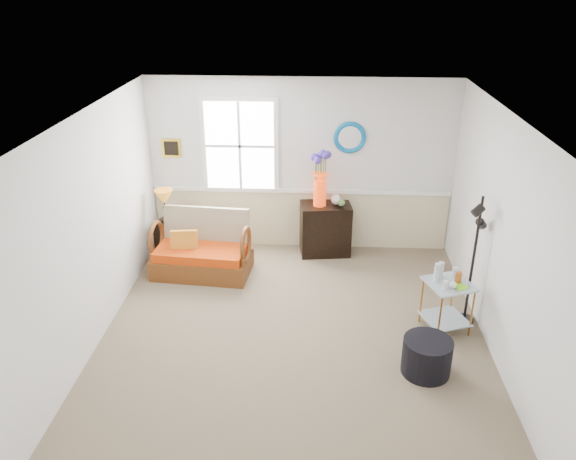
# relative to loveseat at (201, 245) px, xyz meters

# --- Properties ---
(floor) EXTENTS (4.50, 5.00, 0.01)m
(floor) POSITION_rel_loveseat_xyz_m (1.36, -1.53, -0.44)
(floor) COLOR #766854
(floor) RESTS_ON ground
(ceiling) EXTENTS (4.50, 5.00, 0.01)m
(ceiling) POSITION_rel_loveseat_xyz_m (1.36, -1.53, 2.16)
(ceiling) COLOR white
(ceiling) RESTS_ON walls
(walls) EXTENTS (4.51, 5.01, 2.60)m
(walls) POSITION_rel_loveseat_xyz_m (1.36, -1.53, 0.86)
(walls) COLOR silver
(walls) RESTS_ON floor
(wainscot) EXTENTS (4.46, 0.02, 0.90)m
(wainscot) POSITION_rel_loveseat_xyz_m (1.36, 0.95, 0.01)
(wainscot) COLOR #C5B890
(wainscot) RESTS_ON walls
(chair_rail) EXTENTS (4.46, 0.04, 0.06)m
(chair_rail) POSITION_rel_loveseat_xyz_m (1.36, 0.94, 0.48)
(chair_rail) COLOR white
(chair_rail) RESTS_ON walls
(window) EXTENTS (1.14, 0.06, 1.44)m
(window) POSITION_rel_loveseat_xyz_m (0.46, 0.94, 1.16)
(window) COLOR white
(window) RESTS_ON walls
(picture) EXTENTS (0.28, 0.03, 0.28)m
(picture) POSITION_rel_loveseat_xyz_m (-0.56, 0.95, 1.11)
(picture) COLOR gold
(picture) RESTS_ON walls
(mirror) EXTENTS (0.47, 0.07, 0.47)m
(mirror) POSITION_rel_loveseat_xyz_m (2.06, 0.95, 1.31)
(mirror) COLOR #1181B7
(mirror) RESTS_ON walls
(loveseat) EXTENTS (1.40, 0.88, 0.88)m
(loveseat) POSITION_rel_loveseat_xyz_m (0.00, 0.00, 0.00)
(loveseat) COLOR brown
(loveseat) RESTS_ON floor
(throw_pillow) EXTENTS (0.38, 0.13, 0.37)m
(throw_pillow) POSITION_rel_loveseat_xyz_m (-0.23, -0.03, 0.03)
(throw_pillow) COLOR #D8600E
(throw_pillow) RESTS_ON loveseat
(lamp_stand) EXTENTS (0.41, 0.41, 0.56)m
(lamp_stand) POSITION_rel_loveseat_xyz_m (-0.61, 0.52, -0.16)
(lamp_stand) COLOR black
(lamp_stand) RESTS_ON floor
(table_lamp) EXTENTS (0.38, 0.38, 0.50)m
(table_lamp) POSITION_rel_loveseat_xyz_m (-0.61, 0.50, 0.37)
(table_lamp) COLOR orange
(table_lamp) RESTS_ON lamp_stand
(potted_plant) EXTENTS (0.42, 0.43, 0.25)m
(potted_plant) POSITION_rel_loveseat_xyz_m (-0.50, 0.45, 0.25)
(potted_plant) COLOR #567A3E
(potted_plant) RESTS_ON lamp_stand
(cabinet) EXTENTS (0.79, 0.56, 0.79)m
(cabinet) POSITION_rel_loveseat_xyz_m (1.74, 0.73, -0.04)
(cabinet) COLOR black
(cabinet) RESTS_ON floor
(flower_vase) EXTENTS (0.28, 0.28, 0.82)m
(flower_vase) POSITION_rel_loveseat_xyz_m (1.65, 0.71, 0.76)
(flower_vase) COLOR red
(flower_vase) RESTS_ON cabinet
(side_table) EXTENTS (0.64, 0.64, 0.63)m
(side_table) POSITION_rel_loveseat_xyz_m (3.17, -1.22, -0.12)
(side_table) COLOR #B07329
(side_table) RESTS_ON floor
(tabletop_items) EXTENTS (0.52, 0.52, 0.23)m
(tabletop_items) POSITION_rel_loveseat_xyz_m (3.16, -1.21, 0.31)
(tabletop_items) COLOR silver
(tabletop_items) RESTS_ON side_table
(floor_lamp) EXTENTS (0.32, 0.32, 1.65)m
(floor_lamp) POSITION_rel_loveseat_xyz_m (3.46, -1.02, 0.38)
(floor_lamp) COLOR black
(floor_lamp) RESTS_ON floor
(ottoman) EXTENTS (0.54, 0.54, 0.40)m
(ottoman) POSITION_rel_loveseat_xyz_m (2.81, -2.05, -0.24)
(ottoman) COLOR black
(ottoman) RESTS_ON floor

